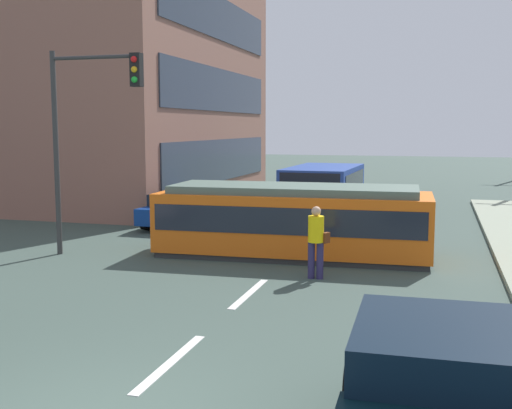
{
  "coord_description": "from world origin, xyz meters",
  "views": [
    {
      "loc": [
        3.69,
        -6.15,
        3.46
      ],
      "look_at": [
        -0.5,
        8.23,
        1.59
      ],
      "focal_mm": 43.87,
      "sensor_mm": 36.0,
      "label": 1
    }
  ],
  "objects_px": {
    "parked_sedan_mid": "(184,208)",
    "traffic_light_mast": "(87,115)",
    "city_bus": "(323,187)",
    "streetcar_tram": "(294,219)",
    "pedestrian_crossing": "(316,238)"
  },
  "relations": [
    {
      "from": "city_bus",
      "to": "parked_sedan_mid",
      "type": "relative_size",
      "value": 1.25
    },
    {
      "from": "streetcar_tram",
      "to": "traffic_light_mast",
      "type": "distance_m",
      "value": 6.11
    },
    {
      "from": "city_bus",
      "to": "traffic_light_mast",
      "type": "height_order",
      "value": "traffic_light_mast"
    },
    {
      "from": "traffic_light_mast",
      "to": "parked_sedan_mid",
      "type": "bearing_deg",
      "value": 86.34
    },
    {
      "from": "parked_sedan_mid",
      "to": "traffic_light_mast",
      "type": "bearing_deg",
      "value": -93.66
    },
    {
      "from": "pedestrian_crossing",
      "to": "parked_sedan_mid",
      "type": "height_order",
      "value": "pedestrian_crossing"
    },
    {
      "from": "city_bus",
      "to": "traffic_light_mast",
      "type": "distance_m",
      "value": 11.41
    },
    {
      "from": "streetcar_tram",
      "to": "pedestrian_crossing",
      "type": "distance_m",
      "value": 2.64
    },
    {
      "from": "city_bus",
      "to": "traffic_light_mast",
      "type": "relative_size",
      "value": 0.95
    },
    {
      "from": "pedestrian_crossing",
      "to": "parked_sedan_mid",
      "type": "relative_size",
      "value": 0.4
    },
    {
      "from": "pedestrian_crossing",
      "to": "traffic_light_mast",
      "type": "bearing_deg",
      "value": 172.75
    },
    {
      "from": "pedestrian_crossing",
      "to": "traffic_light_mast",
      "type": "relative_size",
      "value": 0.31
    },
    {
      "from": "city_bus",
      "to": "pedestrian_crossing",
      "type": "bearing_deg",
      "value": -80.73
    },
    {
      "from": "parked_sedan_mid",
      "to": "traffic_light_mast",
      "type": "xyz_separation_m",
      "value": [
        -0.36,
        -5.58,
        3.15
      ]
    },
    {
      "from": "pedestrian_crossing",
      "to": "parked_sedan_mid",
      "type": "xyz_separation_m",
      "value": [
        -5.91,
        6.38,
        -0.32
      ]
    }
  ]
}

